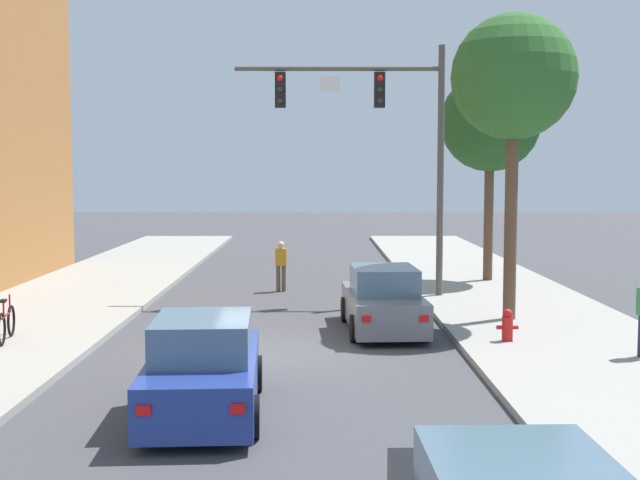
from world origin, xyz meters
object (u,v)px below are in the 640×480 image
street_tree_nearest (514,79)px  fire_hydrant (507,325)px  traffic_signal_mast (383,124)px  car_lead_grey (383,302)px  bicycle_leaning (6,324)px  car_following_blue (204,370)px  street_tree_second (490,123)px  pedestrian_crossing_road (281,264)px

street_tree_nearest → fire_hydrant: bearing=-103.9°
traffic_signal_mast → fire_hydrant: size_ratio=10.42×
car_lead_grey → bicycle_leaning: bearing=-167.9°
car_following_blue → street_tree_second: 17.78m
bicycle_leaning → fire_hydrant: 11.13m
car_lead_grey → street_tree_nearest: (3.29, 0.85, 5.48)m
traffic_signal_mast → car_lead_grey: 6.74m
pedestrian_crossing_road → street_tree_nearest: (6.07, -5.84, 5.29)m
street_tree_nearest → car_lead_grey: bearing=-165.6°
traffic_signal_mast → street_tree_second: (3.95, 3.47, 0.23)m
car_lead_grey → street_tree_nearest: size_ratio=0.56×
pedestrian_crossing_road → bicycle_leaning: pedestrian_crossing_road is taller
car_following_blue → car_lead_grey: bearing=63.3°
car_following_blue → fire_hydrant: size_ratio=5.99×
fire_hydrant → street_tree_nearest: size_ratio=0.09×
traffic_signal_mast → bicycle_leaning: bearing=-142.8°
car_following_blue → bicycle_leaning: bearing=135.1°
traffic_signal_mast → bicycle_leaning: (-8.88, -6.74, -4.79)m
car_following_blue → pedestrian_crossing_road: pedestrian_crossing_road is taller
pedestrian_crossing_road → fire_hydrant: bearing=-57.8°
pedestrian_crossing_road → fire_hydrant: size_ratio=2.28×
traffic_signal_mast → pedestrian_crossing_road: traffic_signal_mast is taller
car_lead_grey → bicycle_leaning: 8.72m
fire_hydrant → street_tree_second: street_tree_second is taller
pedestrian_crossing_road → bicycle_leaning: bearing=-124.0°
traffic_signal_mast → street_tree_nearest: street_tree_nearest is taller
street_tree_nearest → street_tree_second: 7.62m
bicycle_leaning → traffic_signal_mast: bearing=37.2°
bicycle_leaning → street_tree_nearest: size_ratio=0.23×
car_lead_grey → street_tree_second: (4.31, 8.37, 4.84)m
pedestrian_crossing_road → street_tree_nearest: size_ratio=0.21×
car_lead_grey → street_tree_nearest: 6.45m
bicycle_leaning → street_tree_second: bearing=38.5°
fire_hydrant → street_tree_nearest: 6.35m
fire_hydrant → street_tree_nearest: (0.68, 2.73, 5.70)m
pedestrian_crossing_road → street_tree_second: bearing=13.4°
pedestrian_crossing_road → street_tree_second: street_tree_second is taller
traffic_signal_mast → car_following_blue: 13.21m
bicycle_leaning → street_tree_second: street_tree_second is taller
fire_hydrant → street_tree_second: 11.56m
pedestrian_crossing_road → fire_hydrant: (5.39, -8.57, -0.41)m
car_lead_grey → car_following_blue: bearing=-116.7°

